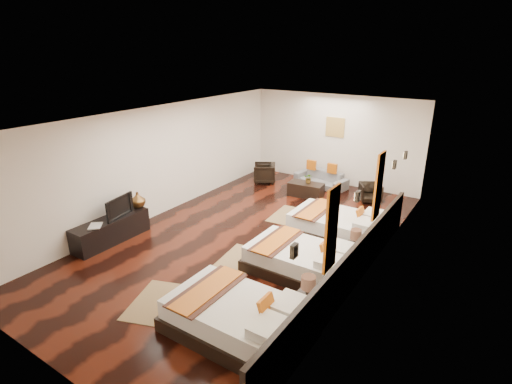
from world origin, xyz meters
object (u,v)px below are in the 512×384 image
Objects in this scene: bed_far at (339,225)px; armchair_left at (264,173)px; table_plant at (309,178)px; sofa at (321,179)px; nightstand_b at (354,253)px; bed_mid at (302,260)px; book at (89,226)px; bed_near at (239,318)px; figurine at (138,200)px; tv_console at (111,230)px; armchair_right at (370,192)px; nightstand_a at (307,307)px; tv at (117,206)px; coffee_table at (306,190)px.

bed_far is 4.24m from armchair_left.
table_plant is at bearing 48.45° from armchair_left.
nightstand_b is at bearing -47.17° from sofa.
bed_mid is 4.54m from book.
sofa is at bearing 70.16° from book.
nightstand_b is at bearing -50.54° from table_plant.
bed_near is 6.23m from table_plant.
bed_far is at bearing 27.73° from figurine.
armchair_right is at bearing 53.99° from tv_console.
nightstand_a is 1.01× the size of tv.
bed_far is at bearing 40.18° from book.
figurine reaches higher than nightstand_a.
bed_far is 4.76m from figurine.
table_plant is (-1.78, 3.86, 0.27)m from bed_mid.
nightstand_b is 5.46m from armchair_left.
figurine is (-4.20, -0.37, 0.46)m from bed_mid.
figurine is 0.64× the size of armchair_right.
bed_far is at bearing 90.01° from bed_near.
tv_console is at bearing -158.02° from armchair_right.
tv_console is 1.80× the size of coffee_table.
tv is at bearing -115.77° from coffee_table.
armchair_left is at bearing -148.45° from sofa.
armchair_right is at bearing 18.79° from table_plant.
book is (-4.20, -1.70, 0.29)m from bed_mid.
table_plant is (-1.78, 5.96, 0.26)m from bed_near.
nightstand_a is 1.06× the size of nightstand_b.
sofa is at bearing 90.00° from coffee_table.
tv reaches higher than bed_far.
figurine reaches higher than bed_far.
bed_far is 7.46× the size of table_plant.
bed_mid reaches higher than tv_console.
bed_near is 2.76× the size of nightstand_b.
bed_near is 4.30m from tv_console.
book is at bearing -113.49° from table_plant.
tv reaches higher than sofa.
nightstand_a reaches higher than table_plant.
coffee_table is (2.37, 4.17, -0.54)m from figurine.
bed_near is at bearing -89.96° from bed_mid.
armchair_right is (1.71, -0.43, 0.02)m from sofa.
bed_far is at bearing 103.40° from nightstand_a.
bed_far reaches higher than armchair_right.
tv_console is 6.49m from sofa.
bed_near is at bearing -64.81° from sofa.
tv reaches higher than bed_mid.
bed_mid is 1.25× the size of sofa.
tv is at bearing 75.51° from tv_console.
figurine reaches higher than armchair_right.
figurine is at bearing 169.32° from nightstand_a.
bed_mid is 4.43m from armchair_right.
book is at bearing -90.00° from tv_console.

